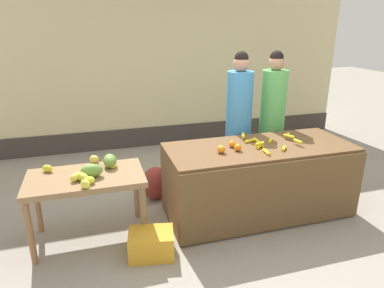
{
  "coord_description": "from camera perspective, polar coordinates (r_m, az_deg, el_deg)",
  "views": [
    {
      "loc": [
        -1.34,
        -3.4,
        2.21
      ],
      "look_at": [
        -0.28,
        0.15,
        0.91
      ],
      "focal_mm": 32.52,
      "sensor_mm": 36.0,
      "label": 1
    }
  ],
  "objects": [
    {
      "name": "vendor_woman_blue_shirt",
      "position": [
        4.67,
        7.63,
        3.48
      ],
      "size": [
        0.34,
        0.34,
        1.87
      ],
      "color": "#33333D",
      "rests_on": "ground"
    },
    {
      "name": "banana_bunch_pile",
      "position": [
        4.16,
        12.4,
        0.35
      ],
      "size": [
        0.68,
        0.68,
        0.07
      ],
      "color": "gold",
      "rests_on": "fruit_stall_counter"
    },
    {
      "name": "side_table_wooden",
      "position": [
        3.75,
        -16.98,
        -6.27
      ],
      "size": [
        1.17,
        0.68,
        0.74
      ],
      "color": "olive",
      "rests_on": "ground"
    },
    {
      "name": "mango_papaya_pile",
      "position": [
        3.7,
        -15.77,
        -3.91
      ],
      "size": [
        0.78,
        0.75,
        0.14
      ],
      "color": "#DBD846",
      "rests_on": "side_table_wooden"
    },
    {
      "name": "produce_crate",
      "position": [
        3.61,
        -6.69,
        -15.94
      ],
      "size": [
        0.49,
        0.4,
        0.26
      ],
      "primitive_type": "cube",
      "rotation": [
        0.0,
        0.0,
        -0.19
      ],
      "color": "gold",
      "rests_on": "ground"
    },
    {
      "name": "vendor_woman_green_shirt",
      "position": [
        4.91,
        12.96,
        3.89
      ],
      "size": [
        0.34,
        0.34,
        1.87
      ],
      "color": "#33333D",
      "rests_on": "ground"
    },
    {
      "name": "fruit_stall_counter",
      "position": [
        4.24,
        10.83,
        -5.83
      ],
      "size": [
        2.18,
        0.91,
        0.86
      ],
      "color": "brown",
      "rests_on": "ground"
    },
    {
      "name": "orange_pile",
      "position": [
        3.87,
        6.2,
        -0.53
      ],
      "size": [
        0.28,
        0.22,
        0.09
      ],
      "color": "orange",
      "rests_on": "fruit_stall_counter"
    },
    {
      "name": "ground_plane",
      "position": [
        4.27,
        4.26,
        -11.88
      ],
      "size": [
        24.0,
        24.0,
        0.0
      ],
      "primitive_type": "plane",
      "color": "gray"
    },
    {
      "name": "market_wall_back",
      "position": [
        6.45,
        -4.75,
        15.13
      ],
      "size": [
        7.09,
        0.23,
        3.55
      ],
      "color": "beige",
      "rests_on": "ground"
    },
    {
      "name": "produce_sack",
      "position": [
        4.59,
        -6.01,
        -6.42
      ],
      "size": [
        0.41,
        0.36,
        0.45
      ],
      "primitive_type": "ellipsoid",
      "rotation": [
        0.0,
        0.0,
        0.18
      ],
      "color": "maroon",
      "rests_on": "ground"
    }
  ]
}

